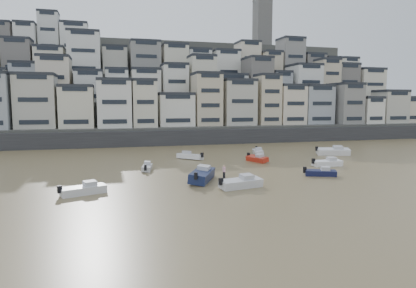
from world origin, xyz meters
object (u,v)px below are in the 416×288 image
object	(u,v)px
boat_b	(321,171)
boat_i	(258,151)
boat_d	(327,162)
boat_h	(190,155)
boat_g	(333,150)
boat_c	(202,173)
person_pink	(224,172)
boat_a	(241,181)
boat_f	(147,166)
boat_j	(83,188)
boat_e	(257,158)

from	to	relation	value
boat_b	boat_i	xyz separation A→B (m)	(-0.20, 21.17, 0.14)
boat_b	boat_d	distance (m)	8.48
boat_b	boat_h	distance (m)	23.79
boat_h	boat_i	xyz separation A→B (m)	(13.57, 1.77, 0.03)
boat_d	boat_i	world-z (taller)	boat_i
boat_i	boat_d	bearing A→B (deg)	36.37
boat_g	boat_c	bearing A→B (deg)	-134.44
boat_b	boat_d	world-z (taller)	boat_d
boat_d	person_pink	distance (m)	18.91
boat_h	boat_a	bearing A→B (deg)	138.11
boat_f	person_pink	bearing A→B (deg)	-120.74
boat_b	boat_j	distance (m)	30.33
boat_j	boat_f	bearing A→B (deg)	37.30
boat_j	boat_d	bearing A→B (deg)	-6.30
boat_d	person_pink	size ratio (longest dim) A/B	2.95
boat_d	boat_f	xyz separation A→B (m)	(-27.47, 3.79, -0.12)
boat_a	boat_j	world-z (taller)	boat_a
boat_e	boat_h	size ratio (longest dim) A/B	0.90
boat_i	person_pink	size ratio (longest dim) A/B	3.14
boat_c	boat_i	bearing A→B (deg)	-11.93
boat_f	boat_g	bearing A→B (deg)	-67.13
boat_f	boat_g	world-z (taller)	boat_g
boat_i	boat_j	size ratio (longest dim) A/B	1.06
person_pink	boat_e	bearing A→B (deg)	50.72
boat_e	person_pink	size ratio (longest dim) A/B	2.70
boat_i	boat_j	xyz separation A→B (m)	(-30.03, -23.61, -0.04)
boat_i	person_pink	world-z (taller)	person_pink
boat_g	person_pink	bearing A→B (deg)	-133.04
boat_j	boat_b	bearing A→B (deg)	-15.98
boat_b	boat_d	bearing A→B (deg)	74.11
boat_h	boat_f	bearing A→B (deg)	92.81
boat_e	boat_g	world-z (taller)	boat_g
boat_e	boat_i	bearing A→B (deg)	136.85
boat_e	boat_f	size ratio (longest dim) A/B	1.11
boat_g	boat_h	distance (m)	27.27
boat_b	boat_h	world-z (taller)	boat_h
boat_d	boat_c	bearing A→B (deg)	-164.83
boat_c	boat_d	xyz separation A→B (m)	(21.50, 5.54, -0.28)
boat_c	boat_f	world-z (taller)	boat_c
boat_i	boat_c	bearing A→B (deg)	-22.85
boat_f	boat_j	world-z (taller)	boat_j
boat_c	boat_h	world-z (taller)	boat_c
boat_b	boat_c	world-z (taller)	boat_c
boat_i	boat_a	bearing A→B (deg)	-11.02
boat_b	boat_c	size ratio (longest dim) A/B	0.62
boat_c	boat_d	size ratio (longest dim) A/B	1.40
boat_c	person_pink	world-z (taller)	boat_c
boat_a	boat_h	bearing A→B (deg)	79.24
boat_b	person_pink	size ratio (longest dim) A/B	2.56
boat_a	boat_j	distance (m)	17.45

